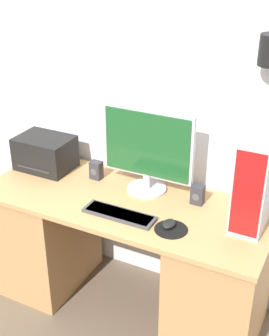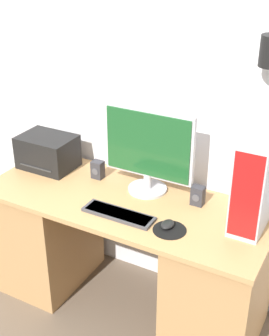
% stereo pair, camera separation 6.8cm
% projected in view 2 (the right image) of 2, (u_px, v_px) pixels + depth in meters
% --- Properties ---
extents(wall_back, '(6.40, 0.19, 2.70)m').
position_uv_depth(wall_back, '(158.00, 88.00, 2.76)').
color(wall_back, silver).
rests_on(wall_back, ground_plane).
extents(desk, '(1.70, 0.68, 0.79)m').
position_uv_depth(desk, '(126.00, 253.00, 2.88)').
color(desk, tan).
rests_on(desk, ground_plane).
extents(monitor, '(0.56, 0.23, 0.51)m').
position_uv_depth(monitor, '(148.00, 149.00, 2.69)').
color(monitor, '#B7B7BC').
rests_on(monitor, desk).
extents(keyboard, '(0.41, 0.12, 0.02)m').
position_uv_depth(keyboard, '(119.00, 214.00, 2.55)').
color(keyboard, '#3D3D42').
rests_on(keyboard, desk).
extents(mousepad, '(0.18, 0.18, 0.00)m').
position_uv_depth(mousepad, '(170.00, 230.00, 2.43)').
color(mousepad, black).
rests_on(mousepad, desk).
extents(mouse, '(0.07, 0.09, 0.03)m').
position_uv_depth(mouse, '(168.00, 224.00, 2.45)').
color(mouse, black).
rests_on(mouse, mousepad).
extents(computer_tower, '(0.16, 0.41, 0.51)m').
position_uv_depth(computer_tower, '(257.00, 180.00, 2.39)').
color(computer_tower, '#B2B2B7').
rests_on(computer_tower, desk).
extents(printer, '(0.35, 0.26, 0.21)m').
position_uv_depth(printer, '(48.00, 152.00, 3.04)').
color(printer, black).
rests_on(printer, desk).
extents(speaker_left, '(0.07, 0.06, 0.11)m').
position_uv_depth(speaker_left, '(98.00, 170.00, 2.92)').
color(speaker_left, '#2D2D33').
rests_on(speaker_left, desk).
extents(speaker_right, '(0.07, 0.06, 0.11)m').
position_uv_depth(speaker_right, '(198.00, 196.00, 2.64)').
color(speaker_right, '#2D2D33').
rests_on(speaker_right, desk).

